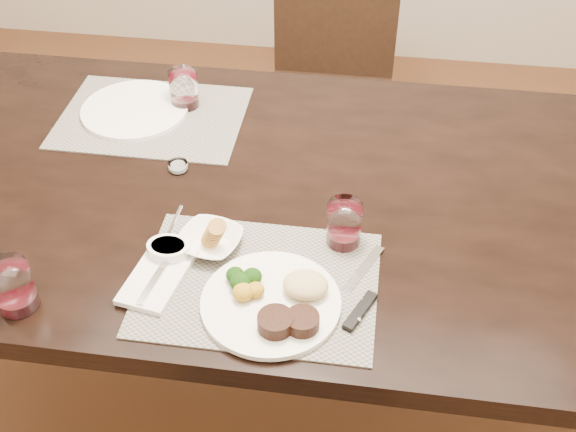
# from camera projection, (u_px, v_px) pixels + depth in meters

# --- Properties ---
(ground_plane) EXTENTS (4.50, 4.50, 0.00)m
(ground_plane) POSITION_uv_depth(u_px,v_px,m) (293.00, 387.00, 2.11)
(ground_plane) COLOR #4C2B18
(ground_plane) RESTS_ON ground
(dining_table) EXTENTS (2.00, 1.00, 0.75)m
(dining_table) POSITION_uv_depth(u_px,v_px,m) (294.00, 217.00, 1.67)
(dining_table) COLOR black
(dining_table) RESTS_ON ground
(chair_far) EXTENTS (0.42, 0.42, 0.90)m
(chair_far) POSITION_uv_depth(u_px,v_px,m) (331.00, 74.00, 2.47)
(chair_far) COLOR black
(chair_far) RESTS_ON ground
(placemat_near) EXTENTS (0.46, 0.34, 0.00)m
(placemat_near) POSITION_uv_depth(u_px,v_px,m) (258.00, 283.00, 1.40)
(placemat_near) COLOR slate
(placemat_near) RESTS_ON dining_table
(placemat_far) EXTENTS (0.46, 0.34, 0.00)m
(placemat_far) POSITION_uv_depth(u_px,v_px,m) (152.00, 117.00, 1.83)
(placemat_far) COLOR slate
(placemat_far) RESTS_ON dining_table
(dinner_plate) EXTENTS (0.26, 0.26, 0.05)m
(dinner_plate) POSITION_uv_depth(u_px,v_px,m) (277.00, 301.00, 1.34)
(dinner_plate) COLOR white
(dinner_plate) RESTS_ON placemat_near
(napkin_fork) EXTENTS (0.13, 0.19, 0.02)m
(napkin_fork) POSITION_uv_depth(u_px,v_px,m) (158.00, 276.00, 1.40)
(napkin_fork) COLOR white
(napkin_fork) RESTS_ON placemat_near
(steak_knife) EXTENTS (0.08, 0.24, 0.01)m
(steak_knife) POSITION_uv_depth(u_px,v_px,m) (361.00, 300.00, 1.36)
(steak_knife) COLOR silver
(steak_knife) RESTS_ON placemat_near
(cracker_bowl) EXTENTS (0.15, 0.15, 0.06)m
(cracker_bowl) POSITION_uv_depth(u_px,v_px,m) (210.00, 241.00, 1.46)
(cracker_bowl) COLOR white
(cracker_bowl) RESTS_ON placemat_near
(sauce_ramekin) EXTENTS (0.09, 0.13, 0.07)m
(sauce_ramekin) POSITION_uv_depth(u_px,v_px,m) (169.00, 250.00, 1.44)
(sauce_ramekin) COLOR white
(sauce_ramekin) RESTS_ON placemat_near
(wine_glass_near) EXTENTS (0.07, 0.07, 0.10)m
(wine_glass_near) POSITION_uv_depth(u_px,v_px,m) (344.00, 225.00, 1.46)
(wine_glass_near) COLOR white
(wine_glass_near) RESTS_ON placemat_near
(far_plate) EXTENTS (0.27, 0.27, 0.01)m
(far_plate) POSITION_uv_depth(u_px,v_px,m) (135.00, 110.00, 1.84)
(far_plate) COLOR white
(far_plate) RESTS_ON placemat_far
(wine_glass_far) EXTENTS (0.07, 0.07, 0.10)m
(wine_glass_far) POSITION_uv_depth(u_px,v_px,m) (184.00, 90.00, 1.83)
(wine_glass_far) COLOR white
(wine_glass_far) RESTS_ON placemat_far
(wine_glass_side) EXTENTS (0.08, 0.08, 0.10)m
(wine_glass_side) POSITION_uv_depth(u_px,v_px,m) (14.00, 288.00, 1.33)
(wine_glass_side) COLOR white
(wine_glass_side) RESTS_ON dining_table
(salt_cellar) EXTENTS (0.05, 0.05, 0.02)m
(salt_cellar) POSITION_uv_depth(u_px,v_px,m) (178.00, 166.00, 1.66)
(salt_cellar) COLOR white
(salt_cellar) RESTS_ON dining_table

